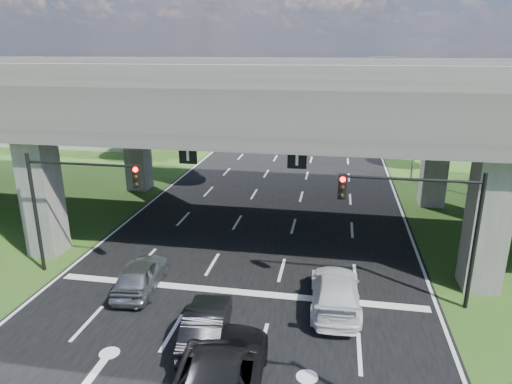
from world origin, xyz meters
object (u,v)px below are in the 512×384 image
(streetlight_far, at_px, (413,111))
(streetlight_beyond, at_px, (392,92))
(car_dark, at_px, (206,325))
(car_trailing, at_px, (219,375))
(signal_left, at_px, (73,193))
(car_white, at_px, (335,292))
(signal_right, at_px, (423,213))
(car_silver, at_px, (141,275))

(streetlight_far, xyz_separation_m, streetlight_beyond, (0.00, 16.00, 0.00))
(streetlight_beyond, bearing_deg, car_dark, -104.47)
(streetlight_beyond, bearing_deg, car_trailing, -102.04)
(streetlight_beyond, bearing_deg, signal_left, -116.43)
(car_white, bearing_deg, car_dark, 32.49)
(car_white, height_order, car_trailing, car_trailing)
(streetlight_far, bearing_deg, signal_right, -96.47)
(car_white, bearing_deg, streetlight_far, -107.18)
(streetlight_far, height_order, car_trailing, streetlight_far)
(streetlight_far, distance_m, car_silver, 25.99)
(signal_left, relative_size, streetlight_far, 0.60)
(car_white, bearing_deg, signal_right, -166.51)
(signal_right, relative_size, streetlight_far, 0.60)
(streetlight_beyond, distance_m, car_silver, 40.04)
(signal_left, bearing_deg, car_dark, -29.26)
(streetlight_beyond, bearing_deg, car_white, -98.67)
(car_trailing, bearing_deg, signal_right, -139.52)
(signal_left, xyz_separation_m, car_dark, (7.53, -4.22, -3.45))
(signal_left, xyz_separation_m, car_white, (12.28, -0.94, -3.42))
(signal_left, height_order, car_white, signal_left)
(streetlight_beyond, xyz_separation_m, car_white, (-5.64, -37.00, -5.08))
(streetlight_far, bearing_deg, car_dark, -113.17)
(car_silver, bearing_deg, signal_right, 178.70)
(car_silver, bearing_deg, streetlight_far, -130.25)
(signal_left, bearing_deg, streetlight_far, 48.22)
(signal_left, bearing_deg, car_trailing, -38.68)
(signal_left, xyz_separation_m, streetlight_far, (17.92, 20.06, 1.66))
(streetlight_beyond, relative_size, car_white, 1.97)
(signal_right, xyz_separation_m, car_dark, (-8.12, -4.22, -3.45))
(signal_right, relative_size, signal_left, 1.00)
(signal_left, xyz_separation_m, car_silver, (3.48, -0.94, -3.43))
(streetlight_far, height_order, car_dark, streetlight_far)
(car_dark, distance_m, car_trailing, 3.03)
(car_dark, xyz_separation_m, car_white, (4.75, 3.28, 0.03))
(streetlight_far, relative_size, car_trailing, 1.63)
(signal_right, bearing_deg, car_silver, -175.57)
(streetlight_far, height_order, car_white, streetlight_far)
(signal_left, xyz_separation_m, car_trailing, (8.74, -6.99, -3.31))
(signal_right, bearing_deg, car_dark, -152.53)
(car_dark, bearing_deg, car_trailing, 106.49)
(streetlight_far, bearing_deg, streetlight_beyond, 90.00)
(streetlight_far, distance_m, car_dark, 26.90)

